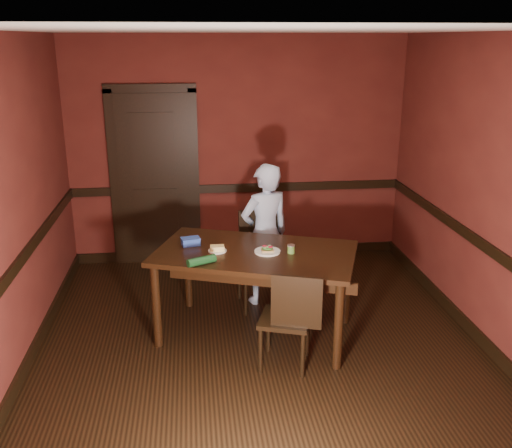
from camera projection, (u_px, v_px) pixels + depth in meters
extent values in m
cube|color=black|center=(260.00, 347.00, 5.12)|extent=(4.00, 4.50, 0.01)
cube|color=silver|center=(261.00, 30.00, 4.28)|extent=(4.00, 4.50, 0.01)
cube|color=#58201A|center=(238.00, 151.00, 6.83)|extent=(4.00, 0.02, 2.70)
cube|color=#58201A|center=(322.00, 338.00, 2.58)|extent=(4.00, 0.02, 2.70)
cube|color=#58201A|center=(9.00, 211.00, 4.49)|extent=(0.02, 4.50, 2.70)
cube|color=#58201A|center=(490.00, 195.00, 4.92)|extent=(0.02, 4.50, 2.70)
cube|color=black|center=(238.00, 188.00, 6.95)|extent=(4.00, 0.03, 0.10)
cube|color=black|center=(19.00, 263.00, 4.63)|extent=(0.03, 4.50, 0.10)
cube|color=black|center=(482.00, 244.00, 5.06)|extent=(0.03, 4.50, 0.10)
cube|color=black|center=(239.00, 252.00, 7.22)|extent=(4.00, 0.03, 0.12)
cube|color=black|center=(31.00, 354.00, 4.89)|extent=(0.03, 4.50, 0.12)
cube|color=black|center=(471.00, 329.00, 5.32)|extent=(0.03, 4.50, 0.12)
cube|color=black|center=(155.00, 181.00, 6.78)|extent=(0.85, 0.04, 2.05)
cube|color=black|center=(114.00, 181.00, 6.75)|extent=(0.10, 0.06, 2.15)
cube|color=black|center=(195.00, 179.00, 6.85)|extent=(0.10, 0.06, 2.15)
cube|color=black|center=(150.00, 88.00, 6.47)|extent=(1.05, 0.06, 0.10)
cube|color=black|center=(255.00, 293.00, 5.23)|extent=(1.99, 1.53, 0.83)
imported|color=#A9C5E7|center=(265.00, 234.00, 5.81)|extent=(0.63, 0.52, 1.47)
cylinder|color=silver|center=(267.00, 252.00, 5.08)|extent=(0.23, 0.23, 0.01)
cube|color=tan|center=(267.00, 250.00, 5.07)|extent=(0.11, 0.10, 0.02)
ellipsoid|color=#357E2F|center=(267.00, 248.00, 5.07)|extent=(0.10, 0.09, 0.02)
cylinder|color=red|center=(265.00, 246.00, 5.07)|extent=(0.04, 0.04, 0.01)
cylinder|color=red|center=(271.00, 247.00, 5.06)|extent=(0.04, 0.04, 0.01)
cylinder|color=#8CB66B|center=(265.00, 248.00, 5.04)|extent=(0.03, 0.03, 0.01)
cylinder|color=#8CB66B|center=(270.00, 246.00, 5.09)|extent=(0.03, 0.03, 0.01)
cylinder|color=#8CB66B|center=(267.00, 247.00, 5.06)|extent=(0.03, 0.03, 0.01)
cylinder|color=#558336|center=(291.00, 250.00, 5.05)|extent=(0.06, 0.06, 0.07)
cylinder|color=beige|center=(291.00, 245.00, 5.04)|extent=(0.07, 0.07, 0.01)
cylinder|color=silver|center=(217.00, 251.00, 5.10)|extent=(0.17, 0.17, 0.01)
cube|color=#F0DB82|center=(217.00, 248.00, 5.09)|extent=(0.12, 0.08, 0.04)
cube|color=blue|center=(191.00, 242.00, 5.24)|extent=(0.18, 0.14, 0.06)
cube|color=blue|center=(190.00, 238.00, 5.23)|extent=(0.19, 0.15, 0.01)
cylinder|color=#133C1A|center=(202.00, 261.00, 4.79)|extent=(0.26, 0.17, 0.07)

